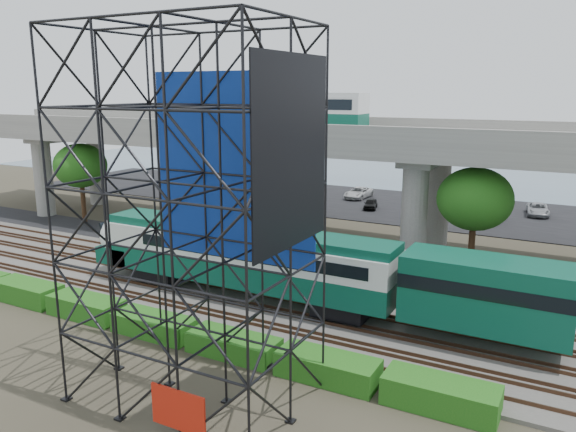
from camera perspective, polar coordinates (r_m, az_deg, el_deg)
The scene contains 13 objects.
ground at distance 34.76m, azimuth -9.91°, elevation -8.79°, with size 140.00×140.00×0.00m, color #474233.
ballast_bed at distance 36.21m, azimuth -7.96°, elevation -7.66°, with size 90.00×12.00×0.20m, color slate.
service_road at distance 43.00m, azimuth -1.29°, elevation -4.30°, with size 90.00×5.00×0.08m, color black.
parking_lot at distance 63.90m, azimuth 9.11°, elevation 1.22°, with size 90.00×18.00×0.08m, color black.
harbor_water at distance 84.71m, azimuth 14.02°, elevation 3.81°, with size 140.00×40.00×0.03m, color #3F5467.
rail_tracks at distance 36.15m, azimuth -7.97°, elevation -7.39°, with size 90.00×9.52×0.16m.
commuter_train at distance 32.88m, azimuth -1.46°, elevation -4.54°, with size 29.30×3.06×4.30m.
overpass at distance 46.22m, azimuth 1.93°, elevation 7.24°, with size 80.00×12.00×12.40m.
scaffold_tower at distance 22.62m, azimuth -9.81°, elevation -0.68°, with size 9.36×6.36×15.00m.
hedge_strip at distance 30.92m, azimuth -13.42°, elevation -10.64°, with size 34.60×1.80×1.20m.
trees at distance 48.86m, azimuth -2.84°, elevation 4.41°, with size 40.94×16.94×7.69m.
suv at distance 47.55m, azimuth -11.06°, elevation -1.87°, with size 2.51×5.44×1.51m, color black.
parked_cars at distance 63.38m, azimuth 9.53°, elevation 1.71°, with size 34.93×9.67×1.31m.
Camera 1 is at (20.22, -25.28, 12.67)m, focal length 35.00 mm.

